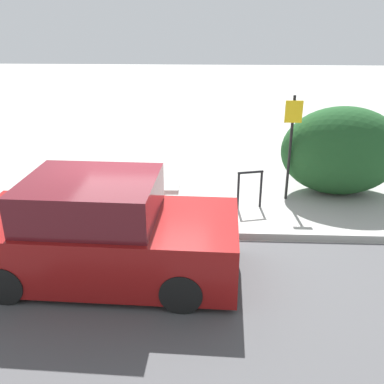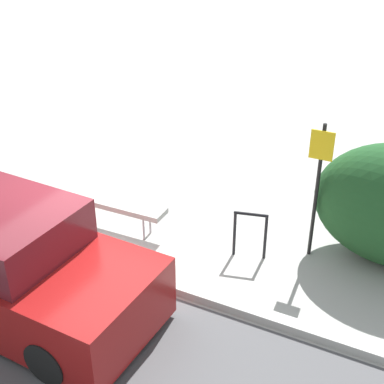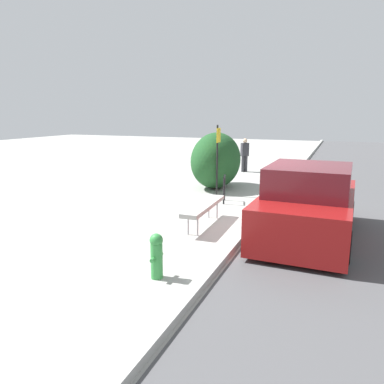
% 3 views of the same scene
% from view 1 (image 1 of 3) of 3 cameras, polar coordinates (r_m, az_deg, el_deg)
% --- Properties ---
extents(ground_plane, '(60.00, 60.00, 0.00)m').
position_cam_1_polar(ground_plane, '(8.11, -6.80, -5.70)').
color(ground_plane, '#9E9E99').
extents(curb, '(60.00, 0.20, 0.13)m').
position_cam_1_polar(curb, '(8.07, -6.82, -5.29)').
color(curb, '#A8A8A3').
rests_on(curb, ground_plane).
extents(bench, '(2.15, 0.46, 0.55)m').
position_cam_1_polar(bench, '(8.92, -8.63, 0.44)').
color(bench, '#99999E').
rests_on(bench, ground_plane).
extents(bike_rack, '(0.55, 0.19, 0.83)m').
position_cam_1_polar(bike_rack, '(9.04, 7.72, 0.84)').
color(bike_rack, black).
rests_on(bike_rack, ground_plane).
extents(sign_post, '(0.36, 0.08, 2.30)m').
position_cam_1_polar(sign_post, '(9.37, 13.07, 6.91)').
color(sign_post, black).
rests_on(sign_post, ground_plane).
extents(shrub_hedge, '(2.69, 1.67, 2.00)m').
position_cam_1_polar(shrub_hedge, '(10.18, 19.30, 5.18)').
color(shrub_hedge, '#1E4C23').
rests_on(shrub_hedge, ground_plane).
extents(parked_car_near, '(4.10, 1.95, 1.60)m').
position_cam_1_polar(parked_car_near, '(6.72, -11.80, -5.49)').
color(parked_car_near, black).
rests_on(parked_car_near, ground_plane).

